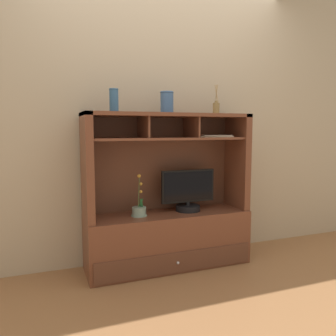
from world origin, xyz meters
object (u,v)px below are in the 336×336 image
diffuser_bottle (216,108)px  accent_vase (114,100)px  ceramic_vase (167,102)px  tv_monitor (188,193)px  media_console (168,219)px  potted_orchid (139,210)px  magazine_stack_left (214,136)px

diffuser_bottle → accent_vase: (-0.93, -0.03, 0.04)m
ceramic_vase → diffuser_bottle: bearing=-2.1°
tv_monitor → ceramic_vase: ceramic_vase is taller
media_console → tv_monitor: size_ratio=2.88×
potted_orchid → magazine_stack_left: bearing=1.3°
magazine_stack_left → ceramic_vase: (-0.44, 0.03, 0.29)m
diffuser_bottle → ceramic_vase: bearing=177.9°
media_console → accent_vase: bearing=-176.3°
tv_monitor → magazine_stack_left: 0.57m
magazine_stack_left → ceramic_vase: ceramic_vase is taller
tv_monitor → accent_vase: bearing=-177.8°
ceramic_vase → media_console: bearing=-90.0°
potted_orchid → magazine_stack_left: size_ratio=1.08×
media_console → potted_orchid: bearing=-174.6°
tv_monitor → potted_orchid: (-0.46, -0.02, -0.11)m
tv_monitor → ceramic_vase: size_ratio=2.67×
accent_vase → potted_orchid: bearing=1.4°
tv_monitor → accent_vase: (-0.66, -0.02, 0.80)m
potted_orchid → magazine_stack_left: (0.71, 0.02, 0.62)m
tv_monitor → accent_vase: size_ratio=2.68×
tv_monitor → magazine_stack_left: magazine_stack_left is taller
potted_orchid → diffuser_bottle: (0.73, 0.02, 0.87)m
media_console → magazine_stack_left: bearing=-1.2°
media_console → diffuser_bottle: bearing=-0.1°
ceramic_vase → accent_vase: bearing=-174.4°
media_console → diffuser_bottle: (0.47, -0.00, 0.98)m
tv_monitor → media_console: bearing=178.6°
diffuser_bottle → magazine_stack_left: bearing=-160.6°
ceramic_vase → tv_monitor: bearing=-6.2°
diffuser_bottle → ceramic_vase: diffuser_bottle is taller
diffuser_bottle → potted_orchid: bearing=-178.1°
accent_vase → tv_monitor: bearing=2.2°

